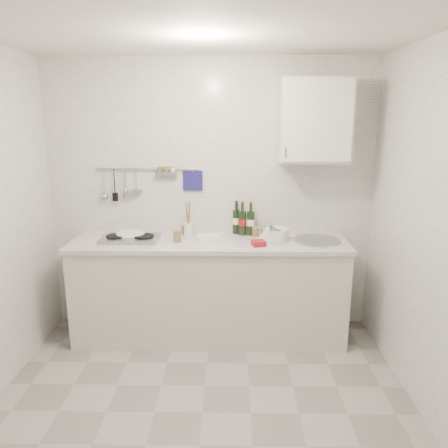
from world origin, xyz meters
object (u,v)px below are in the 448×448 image
plate_stack_sink (275,235)px  wine_bottles (243,218)px  utensil_crock (188,228)px  plate_stack_hob (129,236)px  wall_cabinet (314,121)px

plate_stack_sink → wine_bottles: size_ratio=0.90×
plate_stack_sink → utensil_crock: size_ratio=0.84×
plate_stack_hob → utensil_crock: bearing=9.9°
wall_cabinet → wine_bottles: size_ratio=2.26×
wall_cabinet → wine_bottles: 1.06m
plate_stack_sink → utensil_crock: 0.79m
plate_stack_hob → plate_stack_sink: (1.30, -0.04, 0.03)m
utensil_crock → wall_cabinet: bearing=-1.3°
utensil_crock → plate_stack_hob: bearing=-170.1°
plate_stack_hob → utensil_crock: (0.52, 0.09, 0.05)m
wall_cabinet → wine_bottles: wall_cabinet is taller
wall_cabinet → wine_bottles: (-0.59, 0.09, -0.87)m
wine_bottles → utensil_crock: size_ratio=0.94×
plate_stack_hob → wall_cabinet: bearing=2.3°
wall_cabinet → utensil_crock: wall_cabinet is taller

